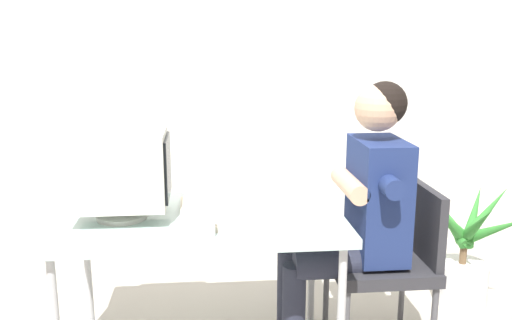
{
  "coord_description": "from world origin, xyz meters",
  "views": [
    {
      "loc": [
        0.02,
        -2.42,
        1.53
      ],
      "look_at": [
        0.25,
        0.0,
        0.98
      ],
      "focal_mm": 39.11,
      "sensor_mm": 36.0,
      "label": 1
    }
  ],
  "objects_px": {
    "desk": "(200,225)",
    "person_seated": "(357,207)",
    "keyboard": "(199,212)",
    "desk_mug": "(204,224)",
    "crt_monitor": "(120,169)",
    "office_chair": "(391,255)",
    "potted_plant": "(464,253)"
  },
  "relations": [
    {
      "from": "desk",
      "to": "person_seated",
      "type": "bearing_deg",
      "value": 2.42
    },
    {
      "from": "keyboard",
      "to": "desk_mug",
      "type": "bearing_deg",
      "value": -85.27
    },
    {
      "from": "person_seated",
      "to": "crt_monitor",
      "type": "bearing_deg",
      "value": -177.49
    },
    {
      "from": "office_chair",
      "to": "person_seated",
      "type": "relative_size",
      "value": 0.62
    },
    {
      "from": "desk",
      "to": "office_chair",
      "type": "distance_m",
      "value": 0.94
    },
    {
      "from": "desk",
      "to": "person_seated",
      "type": "relative_size",
      "value": 0.98
    },
    {
      "from": "keyboard",
      "to": "desk_mug",
      "type": "xyz_separation_m",
      "value": [
        0.02,
        -0.28,
        0.04
      ]
    },
    {
      "from": "office_chair",
      "to": "potted_plant",
      "type": "bearing_deg",
      "value": 36.1
    },
    {
      "from": "potted_plant",
      "to": "keyboard",
      "type": "bearing_deg",
      "value": -162.83
    },
    {
      "from": "crt_monitor",
      "to": "person_seated",
      "type": "bearing_deg",
      "value": 2.51
    },
    {
      "from": "crt_monitor",
      "to": "desk_mug",
      "type": "relative_size",
      "value": 3.89
    },
    {
      "from": "keyboard",
      "to": "desk_mug",
      "type": "distance_m",
      "value": 0.28
    },
    {
      "from": "person_seated",
      "to": "desk_mug",
      "type": "xyz_separation_m",
      "value": [
        -0.72,
        -0.32,
        0.05
      ]
    },
    {
      "from": "office_chair",
      "to": "desk_mug",
      "type": "relative_size",
      "value": 7.69
    },
    {
      "from": "crt_monitor",
      "to": "potted_plant",
      "type": "relative_size",
      "value": 0.59
    },
    {
      "from": "desk",
      "to": "desk_mug",
      "type": "relative_size",
      "value": 12.06
    },
    {
      "from": "office_chair",
      "to": "person_seated",
      "type": "bearing_deg",
      "value": 180.0
    },
    {
      "from": "person_seated",
      "to": "desk_mug",
      "type": "distance_m",
      "value": 0.79
    },
    {
      "from": "office_chair",
      "to": "crt_monitor",
      "type": "bearing_deg",
      "value": -177.85
    },
    {
      "from": "desk",
      "to": "office_chair",
      "type": "relative_size",
      "value": 1.57
    },
    {
      "from": "desk",
      "to": "desk_mug",
      "type": "height_order",
      "value": "desk_mug"
    },
    {
      "from": "keyboard",
      "to": "person_seated",
      "type": "distance_m",
      "value": 0.74
    },
    {
      "from": "crt_monitor",
      "to": "person_seated",
      "type": "relative_size",
      "value": 0.31
    },
    {
      "from": "person_seated",
      "to": "potted_plant",
      "type": "bearing_deg",
      "value": 29.11
    },
    {
      "from": "person_seated",
      "to": "potted_plant",
      "type": "relative_size",
      "value": 1.88
    },
    {
      "from": "keyboard",
      "to": "office_chair",
      "type": "distance_m",
      "value": 0.96
    },
    {
      "from": "keyboard",
      "to": "potted_plant",
      "type": "bearing_deg",
      "value": 17.17
    },
    {
      "from": "desk",
      "to": "person_seated",
      "type": "distance_m",
      "value": 0.74
    },
    {
      "from": "crt_monitor",
      "to": "desk_mug",
      "type": "height_order",
      "value": "crt_monitor"
    },
    {
      "from": "crt_monitor",
      "to": "person_seated",
      "type": "height_order",
      "value": "person_seated"
    },
    {
      "from": "desk",
      "to": "crt_monitor",
      "type": "height_order",
      "value": "crt_monitor"
    },
    {
      "from": "crt_monitor",
      "to": "person_seated",
      "type": "xyz_separation_m",
      "value": [
        1.08,
        0.05,
        -0.22
      ]
    }
  ]
}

